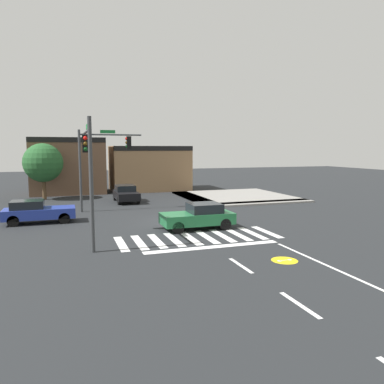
% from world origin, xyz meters
% --- Properties ---
extents(ground_plane, '(120.00, 120.00, 0.00)m').
position_xyz_m(ground_plane, '(0.00, 0.00, 0.00)').
color(ground_plane, '#232628').
extents(crosswalk_near, '(8.58, 3.07, 0.01)m').
position_xyz_m(crosswalk_near, '(0.00, -4.50, 0.00)').
color(crosswalk_near, silver).
rests_on(crosswalk_near, ground_plane).
extents(lane_markings, '(6.80, 24.25, 0.01)m').
position_xyz_m(lane_markings, '(1.06, -12.74, 0.00)').
color(lane_markings, white).
rests_on(lane_markings, ground_plane).
extents(bike_detector_marking, '(1.12, 1.12, 0.01)m').
position_xyz_m(bike_detector_marking, '(2.05, -9.48, 0.00)').
color(bike_detector_marking, yellow).
rests_on(bike_detector_marking, ground_plane).
extents(curb_corner_northeast, '(10.00, 10.60, 0.15)m').
position_xyz_m(curb_corner_northeast, '(8.49, 9.42, 0.07)').
color(curb_corner_northeast, gray).
rests_on(curb_corner_northeast, ground_plane).
extents(storefront_row, '(16.65, 5.81, 5.80)m').
position_xyz_m(storefront_row, '(-1.77, 18.72, 2.70)').
color(storefront_row, brown).
rests_on(storefront_row, ground_plane).
extents(traffic_signal_northwest, '(4.66, 0.32, 6.06)m').
position_xyz_m(traffic_signal_northwest, '(-3.97, 5.85, 4.21)').
color(traffic_signal_northwest, '#383A3D').
rests_on(traffic_signal_northwest, ground_plane).
extents(traffic_signal_southwest, '(0.32, 4.58, 6.10)m').
position_xyz_m(traffic_signal_southwest, '(-5.49, -3.91, 4.12)').
color(traffic_signal_southwest, '#383A3D').
rests_on(traffic_signal_southwest, ground_plane).
extents(car_green, '(4.18, 1.89, 1.49)m').
position_xyz_m(car_green, '(0.74, -2.43, 0.75)').
color(car_green, '#1E6638').
rests_on(car_green, ground_plane).
extents(car_blue, '(4.28, 1.71, 1.46)m').
position_xyz_m(car_blue, '(-8.37, 2.41, 0.74)').
color(car_blue, '#23389E').
rests_on(car_blue, ground_plane).
extents(car_black, '(1.84, 4.15, 1.45)m').
position_xyz_m(car_black, '(-1.61, 10.04, 0.75)').
color(car_black, black).
rests_on(car_black, ground_plane).
extents(roadside_tree, '(3.55, 3.55, 5.18)m').
position_xyz_m(roadside_tree, '(-8.50, 14.00, 3.38)').
color(roadside_tree, '#4C3823').
rests_on(roadside_tree, ground_plane).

